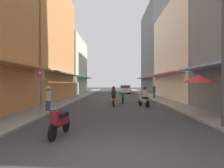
% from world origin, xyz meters
% --- Properties ---
extents(ground_plane, '(113.16, 113.16, 0.00)m').
position_xyz_m(ground_plane, '(0.00, 21.72, 0.00)').
color(ground_plane, '#38383A').
extents(sidewalk_left, '(1.83, 59.44, 0.12)m').
position_xyz_m(sidewalk_left, '(-4.81, 21.72, 0.06)').
color(sidewalk_left, gray).
rests_on(sidewalk_left, ground).
extents(sidewalk_right, '(1.83, 59.44, 0.12)m').
position_xyz_m(sidewalk_right, '(4.81, 21.72, 0.06)').
color(sidewalk_right, gray).
rests_on(sidewalk_right, ground).
extents(building_left_mid, '(7.05, 12.88, 12.54)m').
position_xyz_m(building_left_mid, '(-8.72, 16.93, 6.26)').
color(building_left_mid, '#D88C4C').
rests_on(building_left_mid, ground).
extents(building_left_far, '(7.05, 12.53, 9.54)m').
position_xyz_m(building_left_far, '(-8.72, 30.53, 4.77)').
color(building_left_far, silver).
rests_on(building_left_far, ground).
extents(building_right_mid, '(7.05, 13.80, 10.48)m').
position_xyz_m(building_right_mid, '(8.72, 18.09, 5.24)').
color(building_right_mid, silver).
rests_on(building_right_mid, ground).
extents(building_right_far, '(7.05, 13.08, 15.38)m').
position_xyz_m(building_right_far, '(8.72, 32.33, 7.68)').
color(building_right_far, slate).
rests_on(building_right_far, ground).
extents(motorbike_maroon, '(0.55, 1.81, 0.96)m').
position_xyz_m(motorbike_maroon, '(-2.04, 2.05, 0.50)').
color(motorbike_maroon, black).
rests_on(motorbike_maroon, ground).
extents(motorbike_green, '(0.55, 1.81, 0.96)m').
position_xyz_m(motorbike_green, '(0.63, 13.47, 0.50)').
color(motorbike_green, black).
rests_on(motorbike_green, ground).
extents(motorbike_silver, '(0.73, 1.75, 1.58)m').
position_xyz_m(motorbike_silver, '(2.14, 10.65, 0.70)').
color(motorbike_silver, black).
rests_on(motorbike_silver, ground).
extents(motorbike_orange, '(0.55, 1.81, 1.58)m').
position_xyz_m(motorbike_orange, '(-0.21, 11.44, 0.70)').
color(motorbike_orange, black).
rests_on(motorbike_orange, ground).
extents(parked_car, '(1.85, 4.14, 1.45)m').
position_xyz_m(parked_car, '(1.75, 30.49, 0.74)').
color(parked_car, silver).
rests_on(parked_car, ground).
extents(pedestrian_far, '(0.44, 0.44, 1.65)m').
position_xyz_m(pedestrian_far, '(-4.28, 7.68, 0.93)').
color(pedestrian_far, '#334C8C').
rests_on(pedestrian_far, ground).
extents(pedestrian_crossing, '(0.44, 0.44, 1.70)m').
position_xyz_m(pedestrian_crossing, '(4.44, 18.27, 0.96)').
color(pedestrian_crossing, '#334C8C').
rests_on(pedestrian_crossing, ground).
extents(pedestrian_midway, '(0.34, 0.34, 1.62)m').
position_xyz_m(pedestrian_midway, '(4.82, 20.08, 0.81)').
color(pedestrian_midway, '#BF8C3F').
rests_on(pedestrian_midway, ground).
extents(vendor_umbrella, '(1.80, 1.80, 2.29)m').
position_xyz_m(vendor_umbrella, '(4.34, 5.92, 2.06)').
color(vendor_umbrella, '#99999E').
rests_on(vendor_umbrella, ground).
extents(utility_pole, '(0.20, 1.20, 7.17)m').
position_xyz_m(utility_pole, '(4.14, 3.10, 3.66)').
color(utility_pole, '#4C4C4F').
rests_on(utility_pole, ground).
extents(street_sign_no_entry, '(0.07, 0.60, 2.65)m').
position_xyz_m(street_sign_no_entry, '(-4.04, 5.61, 1.72)').
color(street_sign_no_entry, gray).
rests_on(street_sign_no_entry, ground).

